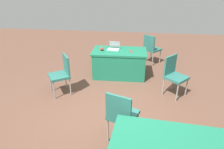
# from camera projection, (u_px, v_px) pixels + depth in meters

# --- Properties ---
(ground_plane) EXTENTS (14.40, 14.40, 0.00)m
(ground_plane) POSITION_uv_depth(u_px,v_px,m) (111.00, 120.00, 3.92)
(ground_plane) COLOR brown
(table_foreground) EXTENTS (1.50, 0.85, 0.75)m
(table_foreground) POSITION_uv_depth(u_px,v_px,m) (119.00, 63.00, 5.57)
(table_foreground) COLOR #1E7A56
(table_foreground) RESTS_ON ground
(chair_near_front) EXTENTS (0.62, 0.62, 0.95)m
(chair_near_front) POSITION_uv_depth(u_px,v_px,m) (151.00, 47.00, 6.32)
(chair_near_front) COLOR #9E9993
(chair_near_front) RESTS_ON ground
(chair_tucked_right) EXTENTS (0.61, 0.61, 0.95)m
(chair_tucked_right) POSITION_uv_depth(u_px,v_px,m) (62.00, 72.00, 4.64)
(chair_tucked_right) COLOR #9E9993
(chair_tucked_right) RESTS_ON ground
(chair_aisle) EXTENTS (0.56, 0.56, 0.98)m
(chair_aisle) POSITION_uv_depth(u_px,v_px,m) (122.00, 114.00, 3.18)
(chair_aisle) COLOR #9E9993
(chair_aisle) RESTS_ON ground
(chair_by_pillar) EXTENTS (0.62, 0.62, 0.95)m
(chair_by_pillar) POSITION_uv_depth(u_px,v_px,m) (174.00, 74.00, 4.58)
(chair_by_pillar) COLOR #9E9993
(chair_by_pillar) RESTS_ON ground
(laptop_silver) EXTENTS (0.35, 0.33, 0.21)m
(laptop_silver) POSITION_uv_depth(u_px,v_px,m) (114.00, 48.00, 5.49)
(laptop_silver) COLOR silver
(laptop_silver) RESTS_ON table_foreground
(yarn_ball) EXTENTS (0.10, 0.10, 0.10)m
(yarn_ball) POSITION_uv_depth(u_px,v_px,m) (102.00, 49.00, 5.37)
(yarn_ball) COLOR #B2382D
(yarn_ball) RESTS_ON table_foreground
(scissors_red) EXTENTS (0.12, 0.17, 0.01)m
(scissors_red) POSITION_uv_depth(u_px,v_px,m) (131.00, 51.00, 5.34)
(scissors_red) COLOR red
(scissors_red) RESTS_ON table_foreground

